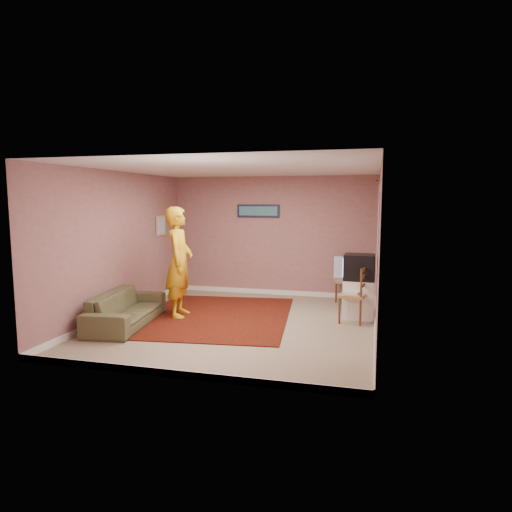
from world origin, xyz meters
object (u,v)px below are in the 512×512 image
(crt_tv, at_px, (359,267))
(sofa, at_px, (126,309))
(chair_b, at_px, (353,288))
(chair_a, at_px, (345,276))
(tv_cabinet, at_px, (359,299))
(person, at_px, (179,262))

(crt_tv, height_order, sofa, crt_tv)
(chair_b, distance_m, sofa, 3.85)
(chair_a, relative_size, chair_b, 0.89)
(crt_tv, xyz_separation_m, chair_a, (-0.33, 1.32, -0.39))
(tv_cabinet, xyz_separation_m, sofa, (-3.75, -1.47, -0.06))
(tv_cabinet, xyz_separation_m, chair_b, (-0.09, -0.31, 0.25))
(chair_b, distance_m, person, 3.08)
(chair_a, relative_size, person, 0.24)
(sofa, relative_size, person, 0.97)
(tv_cabinet, relative_size, person, 0.35)
(tv_cabinet, relative_size, sofa, 0.36)
(crt_tv, distance_m, sofa, 4.07)
(person, bearing_deg, chair_b, -94.09)
(crt_tv, xyz_separation_m, person, (-3.12, -0.68, 0.07))
(chair_a, distance_m, person, 3.47)
(tv_cabinet, height_order, sofa, tv_cabinet)
(chair_a, distance_m, chair_b, 1.64)
(chair_a, bearing_deg, tv_cabinet, -79.37)
(crt_tv, relative_size, chair_b, 1.05)
(sofa, distance_m, person, 1.22)
(chair_b, height_order, person, person)
(chair_a, relative_size, sofa, 0.24)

